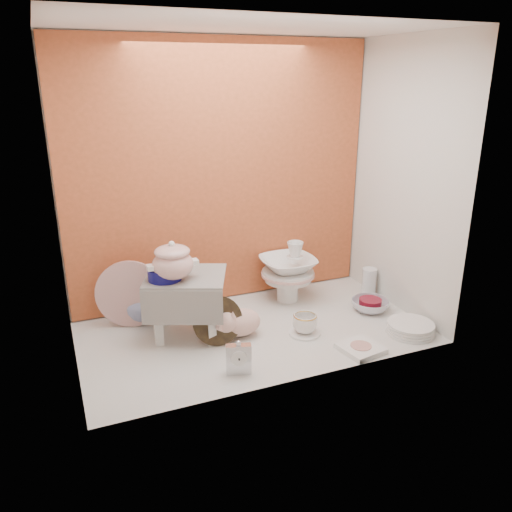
{
  "coord_description": "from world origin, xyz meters",
  "views": [
    {
      "loc": [
        -0.93,
        -2.27,
        1.3
      ],
      "look_at": [
        0.02,
        0.02,
        0.42
      ],
      "focal_mm": 36.05,
      "sensor_mm": 36.0,
      "label": 1
    }
  ],
  "objects_px": {
    "step_stool": "(187,305)",
    "dinner_plate_stack": "(411,328)",
    "floral_platter": "(130,294)",
    "plush_pig": "(241,322)",
    "soup_tureen": "(173,261)",
    "mantel_clock": "(239,357)",
    "gold_rim_teacup": "(305,323)",
    "crystal_bowl": "(370,305)",
    "blue_white_vase": "(142,301)",
    "porcelain_tower": "(288,272)"
  },
  "relations": [
    {
      "from": "step_stool",
      "to": "blue_white_vase",
      "type": "height_order",
      "value": "step_stool"
    },
    {
      "from": "crystal_bowl",
      "to": "plush_pig",
      "type": "bearing_deg",
      "value": 179.82
    },
    {
      "from": "floral_platter",
      "to": "plush_pig",
      "type": "distance_m",
      "value": 0.62
    },
    {
      "from": "gold_rim_teacup",
      "to": "crystal_bowl",
      "type": "bearing_deg",
      "value": 12.73
    },
    {
      "from": "soup_tureen",
      "to": "gold_rim_teacup",
      "type": "xyz_separation_m",
      "value": [
        0.64,
        -0.19,
        -0.38
      ]
    },
    {
      "from": "step_stool",
      "to": "dinner_plate_stack",
      "type": "height_order",
      "value": "step_stool"
    },
    {
      "from": "mantel_clock",
      "to": "gold_rim_teacup",
      "type": "xyz_separation_m",
      "value": [
        0.46,
        0.22,
        -0.02
      ]
    },
    {
      "from": "soup_tureen",
      "to": "blue_white_vase",
      "type": "relative_size",
      "value": 1.05
    },
    {
      "from": "dinner_plate_stack",
      "to": "plush_pig",
      "type": "bearing_deg",
      "value": 159.48
    },
    {
      "from": "blue_white_vase",
      "to": "gold_rim_teacup",
      "type": "distance_m",
      "value": 0.91
    },
    {
      "from": "mantel_clock",
      "to": "crystal_bowl",
      "type": "bearing_deg",
      "value": 35.41
    },
    {
      "from": "step_stool",
      "to": "floral_platter",
      "type": "bearing_deg",
      "value": 161.67
    },
    {
      "from": "mantel_clock",
      "to": "dinner_plate_stack",
      "type": "relative_size",
      "value": 0.65
    },
    {
      "from": "dinner_plate_stack",
      "to": "crystal_bowl",
      "type": "height_order",
      "value": "crystal_bowl"
    },
    {
      "from": "mantel_clock",
      "to": "blue_white_vase",
      "type": "bearing_deg",
      "value": 128.5
    },
    {
      "from": "blue_white_vase",
      "to": "dinner_plate_stack",
      "type": "distance_m",
      "value": 1.46
    },
    {
      "from": "step_stool",
      "to": "blue_white_vase",
      "type": "relative_size",
      "value": 1.71
    },
    {
      "from": "step_stool",
      "to": "floral_platter",
      "type": "height_order",
      "value": "floral_platter"
    },
    {
      "from": "gold_rim_teacup",
      "to": "crystal_bowl",
      "type": "distance_m",
      "value": 0.5
    },
    {
      "from": "blue_white_vase",
      "to": "plush_pig",
      "type": "bearing_deg",
      "value": -41.63
    },
    {
      "from": "step_stool",
      "to": "dinner_plate_stack",
      "type": "xyz_separation_m",
      "value": [
        1.09,
        -0.44,
        -0.14
      ]
    },
    {
      "from": "gold_rim_teacup",
      "to": "step_stool",
      "type": "bearing_deg",
      "value": 157.89
    },
    {
      "from": "step_stool",
      "to": "dinner_plate_stack",
      "type": "distance_m",
      "value": 1.19
    },
    {
      "from": "step_stool",
      "to": "crystal_bowl",
      "type": "height_order",
      "value": "step_stool"
    },
    {
      "from": "step_stool",
      "to": "mantel_clock",
      "type": "bearing_deg",
      "value": -53.42
    },
    {
      "from": "step_stool",
      "to": "blue_white_vase",
      "type": "xyz_separation_m",
      "value": [
        -0.18,
        0.27,
        -0.05
      ]
    },
    {
      "from": "soup_tureen",
      "to": "crystal_bowl",
      "type": "xyz_separation_m",
      "value": [
        1.12,
        -0.08,
        -0.41
      ]
    },
    {
      "from": "plush_pig",
      "to": "gold_rim_teacup",
      "type": "height_order",
      "value": "plush_pig"
    },
    {
      "from": "floral_platter",
      "to": "blue_white_vase",
      "type": "distance_m",
      "value": 0.11
    },
    {
      "from": "dinner_plate_stack",
      "to": "soup_tureen",
      "type": "bearing_deg",
      "value": 161.26
    },
    {
      "from": "blue_white_vase",
      "to": "plush_pig",
      "type": "distance_m",
      "value": 0.58
    },
    {
      "from": "step_stool",
      "to": "soup_tureen",
      "type": "bearing_deg",
      "value": -128.24
    },
    {
      "from": "floral_platter",
      "to": "dinner_plate_stack",
      "type": "bearing_deg",
      "value": -25.89
    },
    {
      "from": "soup_tureen",
      "to": "dinner_plate_stack",
      "type": "bearing_deg",
      "value": -18.74
    },
    {
      "from": "blue_white_vase",
      "to": "porcelain_tower",
      "type": "distance_m",
      "value": 0.87
    },
    {
      "from": "dinner_plate_stack",
      "to": "porcelain_tower",
      "type": "xyz_separation_m",
      "value": [
        -0.42,
        0.63,
        0.15
      ]
    },
    {
      "from": "gold_rim_teacup",
      "to": "dinner_plate_stack",
      "type": "height_order",
      "value": "gold_rim_teacup"
    },
    {
      "from": "soup_tureen",
      "to": "mantel_clock",
      "type": "relative_size",
      "value": 1.46
    },
    {
      "from": "blue_white_vase",
      "to": "mantel_clock",
      "type": "distance_m",
      "value": 0.78
    },
    {
      "from": "mantel_clock",
      "to": "dinner_plate_stack",
      "type": "distance_m",
      "value": 0.98
    },
    {
      "from": "floral_platter",
      "to": "crystal_bowl",
      "type": "bearing_deg",
      "value": -14.63
    },
    {
      "from": "floral_platter",
      "to": "dinner_plate_stack",
      "type": "height_order",
      "value": "floral_platter"
    },
    {
      "from": "step_stool",
      "to": "plush_pig",
      "type": "xyz_separation_m",
      "value": [
        0.25,
        -0.12,
        -0.09
      ]
    },
    {
      "from": "blue_white_vase",
      "to": "crystal_bowl",
      "type": "relative_size",
      "value": 1.08
    },
    {
      "from": "gold_rim_teacup",
      "to": "porcelain_tower",
      "type": "xyz_separation_m",
      "value": [
        0.11,
        0.43,
        0.12
      ]
    },
    {
      "from": "step_stool",
      "to": "mantel_clock",
      "type": "distance_m",
      "value": 0.47
    },
    {
      "from": "floral_platter",
      "to": "porcelain_tower",
      "type": "height_order",
      "value": "floral_platter"
    },
    {
      "from": "step_stool",
      "to": "gold_rim_teacup",
      "type": "height_order",
      "value": "step_stool"
    },
    {
      "from": "mantel_clock",
      "to": "porcelain_tower",
      "type": "height_order",
      "value": "porcelain_tower"
    },
    {
      "from": "soup_tureen",
      "to": "plush_pig",
      "type": "relative_size",
      "value": 0.9
    }
  ]
}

